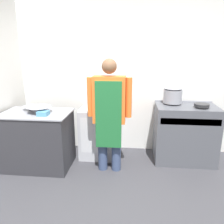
# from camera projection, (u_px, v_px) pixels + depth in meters

# --- Properties ---
(ground_plane) EXTENTS (14.00, 14.00, 0.00)m
(ground_plane) POSITION_uv_depth(u_px,v_px,m) (102.00, 214.00, 2.46)
(ground_plane) COLOR #38383D
(wall_back) EXTENTS (8.00, 0.05, 2.70)m
(wall_back) POSITION_uv_depth(u_px,v_px,m) (116.00, 76.00, 3.83)
(wall_back) COLOR white
(wall_back) RESTS_ON ground_plane
(prep_counter) EXTENTS (1.03, 0.68, 0.88)m
(prep_counter) POSITION_uv_depth(u_px,v_px,m) (38.00, 140.00, 3.39)
(prep_counter) COLOR #2D2D33
(prep_counter) RESTS_ON ground_plane
(stove) EXTENTS (0.95, 0.62, 0.95)m
(stove) POSITION_uv_depth(u_px,v_px,m) (184.00, 133.00, 3.58)
(stove) COLOR #4C4F56
(stove) RESTS_ON ground_plane
(fridge_unit) EXTENTS (0.67, 0.59, 0.85)m
(fridge_unit) POSITION_uv_depth(u_px,v_px,m) (101.00, 132.00, 3.77)
(fridge_unit) COLOR silver
(fridge_unit) RESTS_ON ground_plane
(person_cook) EXTENTS (0.64, 0.24, 1.67)m
(person_cook) POSITION_uv_depth(u_px,v_px,m) (109.00, 110.00, 3.14)
(person_cook) COLOR #38476B
(person_cook) RESTS_ON ground_plane
(mixing_bowl) EXTENTS (0.37, 0.37, 0.09)m
(mixing_bowl) POSITION_uv_depth(u_px,v_px,m) (39.00, 110.00, 3.26)
(mixing_bowl) COLOR gray
(mixing_bowl) RESTS_ON prep_counter
(small_bowl) EXTENTS (0.24, 0.24, 0.06)m
(small_bowl) POSITION_uv_depth(u_px,v_px,m) (30.00, 108.00, 3.42)
(small_bowl) COLOR gray
(small_bowl) RESTS_ON prep_counter
(plastic_tub) EXTENTS (0.15, 0.15, 0.07)m
(plastic_tub) POSITION_uv_depth(u_px,v_px,m) (43.00, 113.00, 3.12)
(plastic_tub) COLOR teal
(plastic_tub) RESTS_ON prep_counter
(stock_pot) EXTENTS (0.30, 0.30, 0.26)m
(stock_pot) POSITION_uv_depth(u_px,v_px,m) (173.00, 95.00, 3.54)
(stock_pot) COLOR gray
(stock_pot) RESTS_ON stove
(saute_pan) EXTENTS (0.22, 0.22, 0.05)m
(saute_pan) POSITION_uv_depth(u_px,v_px,m) (202.00, 105.00, 3.32)
(saute_pan) COLOR #262628
(saute_pan) RESTS_ON stove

